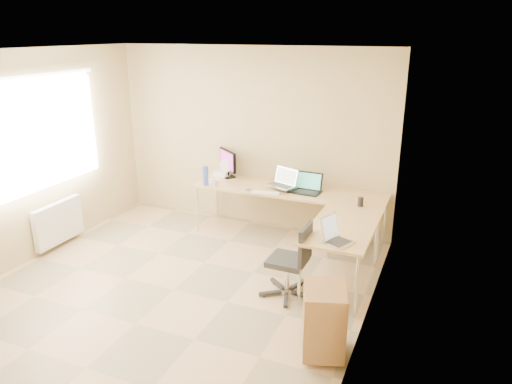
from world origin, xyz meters
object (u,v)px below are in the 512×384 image
at_px(cabinet, 324,320).
at_px(mug, 215,183).
at_px(monitor, 228,163).
at_px(laptop_center, 282,178).
at_px(keyboard, 265,193).
at_px(water_bottle, 206,176).
at_px(laptop_black, 305,183).
at_px(office_chair, 288,253).
at_px(desk_main, 288,214).
at_px(laptop_return, 338,233).
at_px(desk_return, 341,256).
at_px(desk_fan, 227,169).

bearing_deg(cabinet, mug, 118.16).
bearing_deg(monitor, laptop_center, 22.85).
xyz_separation_m(keyboard, water_bottle, (-0.90, 0.00, 0.13)).
bearing_deg(mug, monitor, 95.13).
bearing_deg(laptop_black, water_bottle, -166.37).
bearing_deg(office_chair, laptop_center, 113.59).
bearing_deg(mug, laptop_black, 11.52).
relative_size(desk_main, keyboard, 7.08).
bearing_deg(mug, keyboard, 0.00).
bearing_deg(desk_main, laptop_return, -54.84).
bearing_deg(desk_return, laptop_return, -83.35).
xyz_separation_m(monitor, laptop_black, (1.26, -0.25, -0.07)).
bearing_deg(water_bottle, laptop_black, 10.28).
height_order(office_chair, cabinet, office_chair).
distance_m(monitor, office_chair, 2.27).
bearing_deg(office_chair, laptop_black, 101.19).
xyz_separation_m(desk_return, desk_fan, (-2.01, 1.20, 0.49)).
relative_size(desk_return, water_bottle, 4.61).
height_order(desk_return, water_bottle, water_bottle).
height_order(laptop_center, water_bottle, laptop_center).
bearing_deg(office_chair, keyboard, 123.15).
bearing_deg(laptop_return, mug, 82.09).
xyz_separation_m(laptop_center, mug, (-0.90, -0.23, -0.12)).
relative_size(desk_main, desk_fan, 10.53).
bearing_deg(mug, desk_main, 16.95).
bearing_deg(laptop_center, office_chair, -45.92).
bearing_deg(laptop_center, laptop_return, -29.71).
height_order(water_bottle, office_chair, water_bottle).
bearing_deg(keyboard, laptop_black, 18.32).
height_order(laptop_return, office_chair, laptop_return).
height_order(desk_main, laptop_center, laptop_center).
relative_size(laptop_center, laptop_black, 0.89).
relative_size(laptop_center, water_bottle, 1.31).
distance_m(desk_main, mug, 1.10).
distance_m(laptop_center, office_chair, 1.54).
bearing_deg(keyboard, cabinet, -65.58).
bearing_deg(desk_fan, laptop_black, -2.92).
distance_m(keyboard, water_bottle, 0.91).
distance_m(desk_main, keyboard, 0.53).
relative_size(desk_main, laptop_black, 6.35).
distance_m(desk_return, laptop_center, 1.50).
distance_m(keyboard, cabinet, 2.45).
height_order(keyboard, water_bottle, water_bottle).
xyz_separation_m(desk_main, laptop_black, (0.24, -0.05, 0.50)).
bearing_deg(desk_return, water_bottle, 161.51).
relative_size(mug, desk_fan, 0.42).
xyz_separation_m(desk_main, desk_return, (0.98, -1.00, 0.00)).
relative_size(desk_fan, office_chair, 0.29).
bearing_deg(laptop_return, desk_return, 28.86).
bearing_deg(laptop_center, mug, -144.14).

